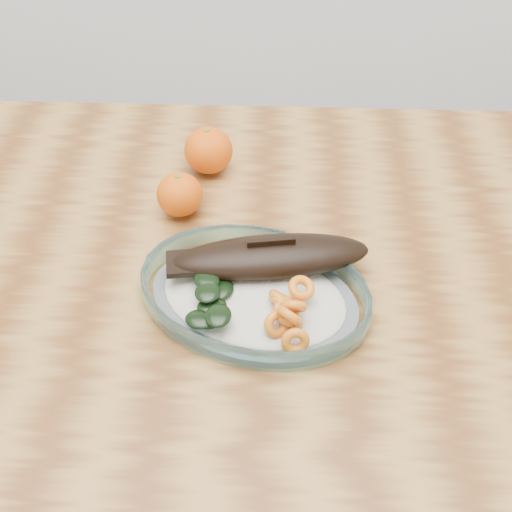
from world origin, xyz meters
The scene contains 4 objects.
dining_table centered at (0.00, 0.00, 0.65)m, with size 1.20×0.80×0.75m.
plated_meal centered at (0.10, -0.07, 0.77)m, with size 0.65×0.65×0.08m.
orange_left centered at (0.02, 0.20, 0.79)m, with size 0.07×0.07×0.07m, color #E84E04.
orange_right centered at (-0.01, 0.10, 0.78)m, with size 0.06×0.06×0.06m, color #E84E04.
Camera 1 is at (0.12, -0.61, 1.34)m, focal length 45.00 mm.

